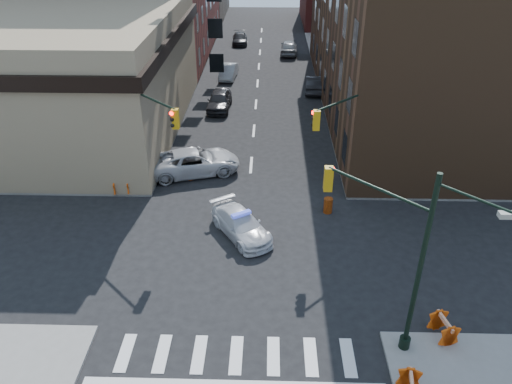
# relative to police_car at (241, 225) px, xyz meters

# --- Properties ---
(ground) EXTENTS (140.00, 140.00, 0.00)m
(ground) POSITION_rel_police_car_xyz_m (0.24, -1.61, -0.67)
(ground) COLOR black
(ground) RESTS_ON ground
(sidewalk_nw) EXTENTS (34.00, 54.50, 0.15)m
(sidewalk_nw) POSITION_rel_police_car_xyz_m (-22.76, 31.14, -0.59)
(sidewalk_nw) COLOR gray
(sidewalk_nw) RESTS_ON ground
(sidewalk_ne) EXTENTS (34.00, 54.50, 0.15)m
(sidewalk_ne) POSITION_rel_police_car_xyz_m (23.24, 31.14, -0.59)
(sidewalk_ne) COLOR gray
(sidewalk_ne) RESTS_ON ground
(bank_building) EXTENTS (22.00, 22.00, 9.00)m
(bank_building) POSITION_rel_police_car_xyz_m (-16.76, 14.89, 3.83)
(bank_building) COLOR #877558
(bank_building) RESTS_ON ground
(commercial_row_ne) EXTENTS (14.00, 34.00, 14.00)m
(commercial_row_ne) POSITION_rel_police_car_xyz_m (13.24, 20.89, 6.33)
(commercial_row_ne) COLOR #4E331F
(commercial_row_ne) RESTS_ON ground
(signal_pole_se) EXTENTS (5.40, 5.27, 8.00)m
(signal_pole_se) POSITION_rel_police_car_xyz_m (6.28, -7.13, 3.95)
(signal_pole_se) COLOR black
(signal_pole_se) RESTS_ON sidewalk_se
(signal_pole_nw) EXTENTS (3.58, 3.67, 8.00)m
(signal_pole_nw) POSITION_rel_police_car_xyz_m (-5.61, 3.73, 3.67)
(signal_pole_nw) COLOR black
(signal_pole_nw) RESTS_ON sidewalk_nw
(signal_pole_ne) EXTENTS (3.67, 3.58, 8.00)m
(signal_pole_ne) POSITION_rel_police_car_xyz_m (6.08, 3.74, 3.67)
(signal_pole_ne) COLOR black
(signal_pole_ne) RESTS_ON sidewalk_ne
(tree_ne_near) EXTENTS (3.00, 3.00, 4.85)m
(tree_ne_near) POSITION_rel_police_car_xyz_m (7.74, 24.39, 2.82)
(tree_ne_near) COLOR black
(tree_ne_near) RESTS_ON sidewalk_ne
(tree_ne_far) EXTENTS (3.00, 3.00, 4.85)m
(tree_ne_far) POSITION_rel_police_car_xyz_m (7.74, 32.39, 2.82)
(tree_ne_far) COLOR black
(tree_ne_far) RESTS_ON sidewalk_ne
(police_car) EXTENTS (4.02, 4.87, 1.33)m
(police_car) POSITION_rel_police_car_xyz_m (0.00, 0.00, 0.00)
(police_car) COLOR silver
(police_car) RESTS_ON ground
(pickup) EXTENTS (6.55, 4.39, 1.67)m
(pickup) POSITION_rel_police_car_xyz_m (-3.48, 7.15, 0.17)
(pickup) COLOR #B9B9BD
(pickup) RESTS_ON ground
(parked_car_wnear) EXTENTS (2.06, 4.78, 1.61)m
(parked_car_wnear) POSITION_rel_police_car_xyz_m (-2.92, 19.13, 0.14)
(parked_car_wnear) COLOR black
(parked_car_wnear) RESTS_ON ground
(parked_car_wfar) EXTENTS (1.83, 4.37, 1.40)m
(parked_car_wfar) POSITION_rel_police_car_xyz_m (-2.79, 28.03, 0.04)
(parked_car_wfar) COLOR #999DA1
(parked_car_wfar) RESTS_ON ground
(parked_car_wdeep) EXTENTS (2.08, 4.64, 1.32)m
(parked_car_wdeep) POSITION_rel_police_car_xyz_m (-2.43, 42.49, -0.00)
(parked_car_wdeep) COLOR black
(parked_car_wdeep) RESTS_ON ground
(parked_car_enear) EXTENTS (1.95, 4.70, 1.51)m
(parked_car_enear) POSITION_rel_police_car_xyz_m (5.74, 24.08, 0.09)
(parked_car_enear) COLOR black
(parked_car_enear) RESTS_ON ground
(parked_car_efar) EXTENTS (2.23, 4.96, 1.65)m
(parked_car_efar) POSITION_rel_police_car_xyz_m (3.72, 37.69, 0.16)
(parked_car_efar) COLOR gray
(parked_car_efar) RESTS_ON ground
(pedestrian_a) EXTENTS (0.68, 0.48, 1.76)m
(pedestrian_a) POSITION_rel_police_car_xyz_m (-7.14, 6.99, 0.36)
(pedestrian_a) COLOR black
(pedestrian_a) RESTS_ON sidewalk_nw
(pedestrian_b) EXTENTS (0.95, 0.83, 1.66)m
(pedestrian_b) POSITION_rel_police_car_xyz_m (-10.31, 7.22, 0.31)
(pedestrian_b) COLOR black
(pedestrian_b) RESTS_ON sidewalk_nw
(pedestrian_c) EXTENTS (1.21, 0.72, 1.93)m
(pedestrian_c) POSITION_rel_police_car_xyz_m (-9.76, 4.39, 0.45)
(pedestrian_c) COLOR black
(pedestrian_c) RESTS_ON sidewalk_nw
(barrel_road) EXTENTS (0.61, 0.61, 0.93)m
(barrel_road) POSITION_rel_police_car_xyz_m (4.96, 2.44, -0.20)
(barrel_road) COLOR #D46209
(barrel_road) RESTS_ON ground
(barrel_bank) EXTENTS (0.69, 0.69, 1.14)m
(barrel_bank) POSITION_rel_police_car_xyz_m (-3.72, 6.35, -0.09)
(barrel_bank) COLOR orange
(barrel_bank) RESTS_ON ground
(barricade_se_a) EXTENTS (0.90, 1.38, 0.96)m
(barricade_se_a) POSITION_rel_police_car_xyz_m (8.74, -7.31, -0.04)
(barricade_se_a) COLOR #EB510B
(barricade_se_a) RESTS_ON sidewalk_se
(barricade_nw_a) EXTENTS (1.15, 0.65, 0.83)m
(barricade_nw_a) POSITION_rel_police_car_xyz_m (-7.60, 4.09, -0.10)
(barricade_nw_a) COLOR #D34E09
(barricade_nw_a) RESTS_ON sidewalk_nw
(barricade_nw_b) EXTENTS (1.17, 0.71, 0.82)m
(barricade_nw_b) POSITION_rel_police_car_xyz_m (-8.26, 5.82, -0.10)
(barricade_nw_b) COLOR red
(barricade_nw_b) RESTS_ON sidewalk_nw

